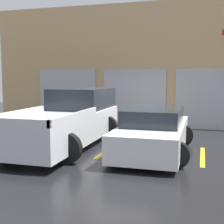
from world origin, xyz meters
TOP-DOWN VIEW (x-y plane):
  - ground_plane at (0.00, 0.00)m, footprint 28.00×28.00m
  - shophouse_building at (-0.01, 3.29)m, footprint 13.94×0.68m
  - pickup_truck at (-1.38, -1.38)m, footprint 2.45×5.55m
  - sedan_white at (1.38, -1.70)m, footprint 2.17×4.22m
  - parking_stripe_far_left at (-2.76, -1.73)m, footprint 0.12×2.20m
  - parking_stripe_left at (0.00, -1.73)m, footprint 0.12×2.20m
  - parking_stripe_centre at (2.76, -1.73)m, footprint 0.12×2.20m

SIDE VIEW (x-z plane):
  - ground_plane at x=0.00m, z-range 0.00..0.00m
  - parking_stripe_far_left at x=-2.76m, z-range 0.00..0.01m
  - parking_stripe_left at x=0.00m, z-range 0.00..0.01m
  - parking_stripe_centre at x=2.76m, z-range 0.00..0.01m
  - sedan_white at x=1.38m, z-range -0.03..1.27m
  - pickup_truck at x=-1.38m, z-range -0.06..1.73m
  - shophouse_building at x=-0.01m, z-range -0.05..5.34m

